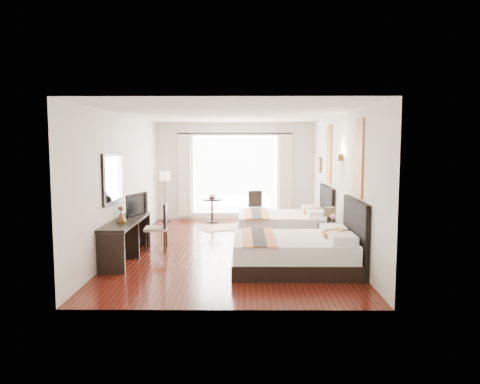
{
  "coord_description": "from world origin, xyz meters",
  "views": [
    {
      "loc": [
        0.25,
        -9.76,
        2.21
      ],
      "look_at": [
        0.17,
        0.34,
        1.15
      ],
      "focal_mm": 35.0,
      "sensor_mm": 36.0,
      "label": 1
    }
  ],
  "objects_px": {
    "bed_far": "(286,224)",
    "desk_chair": "(157,236)",
    "television": "(134,204)",
    "floor_lamp": "(165,179)",
    "bed_near": "(298,251)",
    "fruit_bowl": "(212,198)",
    "window_chair": "(256,213)",
    "side_table": "(212,210)",
    "console_desk": "(127,239)",
    "nightstand": "(330,238)",
    "vase": "(333,225)",
    "table_lamp": "(329,213)"
  },
  "relations": [
    {
      "from": "nightstand",
      "to": "side_table",
      "type": "height_order",
      "value": "side_table"
    },
    {
      "from": "vase",
      "to": "floor_lamp",
      "type": "bearing_deg",
      "value": 136.65
    },
    {
      "from": "nightstand",
      "to": "fruit_bowl",
      "type": "xyz_separation_m",
      "value": [
        -2.67,
        3.49,
        0.41
      ]
    },
    {
      "from": "television",
      "to": "window_chair",
      "type": "height_order",
      "value": "television"
    },
    {
      "from": "nightstand",
      "to": "window_chair",
      "type": "xyz_separation_m",
      "value": [
        -1.43,
        3.32,
        -0.0
      ]
    },
    {
      "from": "vase",
      "to": "nightstand",
      "type": "bearing_deg",
      "value": 91.64
    },
    {
      "from": "side_table",
      "to": "bed_far",
      "type": "bearing_deg",
      "value": -47.91
    },
    {
      "from": "fruit_bowl",
      "to": "nightstand",
      "type": "bearing_deg",
      "value": -52.66
    },
    {
      "from": "television",
      "to": "desk_chair",
      "type": "bearing_deg",
      "value": -51.36
    },
    {
      "from": "bed_far",
      "to": "side_table",
      "type": "relative_size",
      "value": 3.24
    },
    {
      "from": "fruit_bowl",
      "to": "window_chair",
      "type": "bearing_deg",
      "value": -7.95
    },
    {
      "from": "floor_lamp",
      "to": "fruit_bowl",
      "type": "height_order",
      "value": "floor_lamp"
    },
    {
      "from": "vase",
      "to": "television",
      "type": "height_order",
      "value": "television"
    },
    {
      "from": "floor_lamp",
      "to": "bed_near",
      "type": "bearing_deg",
      "value": -57.48
    },
    {
      "from": "bed_far",
      "to": "desk_chair",
      "type": "relative_size",
      "value": 2.2
    },
    {
      "from": "television",
      "to": "bed_far",
      "type": "bearing_deg",
      "value": -46.82
    },
    {
      "from": "nightstand",
      "to": "desk_chair",
      "type": "bearing_deg",
      "value": 179.53
    },
    {
      "from": "side_table",
      "to": "fruit_bowl",
      "type": "xyz_separation_m",
      "value": [
        -0.0,
        -0.0,
        0.36
      ]
    },
    {
      "from": "television",
      "to": "side_table",
      "type": "xyz_separation_m",
      "value": [
        1.33,
        3.64,
        -0.65
      ]
    },
    {
      "from": "table_lamp",
      "to": "floor_lamp",
      "type": "xyz_separation_m",
      "value": [
        -3.98,
        3.49,
        0.42
      ]
    },
    {
      "from": "bed_far",
      "to": "nightstand",
      "type": "distance_m",
      "value": 1.63
    },
    {
      "from": "bed_near",
      "to": "desk_chair",
      "type": "height_order",
      "value": "bed_near"
    },
    {
      "from": "vase",
      "to": "floor_lamp",
      "type": "height_order",
      "value": "floor_lamp"
    },
    {
      "from": "bed_far",
      "to": "table_lamp",
      "type": "relative_size",
      "value": 5.38
    },
    {
      "from": "table_lamp",
      "to": "vase",
      "type": "relative_size",
      "value": 2.86
    },
    {
      "from": "floor_lamp",
      "to": "side_table",
      "type": "height_order",
      "value": "floor_lamp"
    },
    {
      "from": "bed_near",
      "to": "floor_lamp",
      "type": "relative_size",
      "value": 1.54
    },
    {
      "from": "nightstand",
      "to": "desk_chair",
      "type": "xyz_separation_m",
      "value": [
        -3.57,
        0.03,
        0.02
      ]
    },
    {
      "from": "floor_lamp",
      "to": "console_desk",
      "type": "bearing_deg",
      "value": -90.36
    },
    {
      "from": "television",
      "to": "floor_lamp",
      "type": "height_order",
      "value": "floor_lamp"
    },
    {
      "from": "fruit_bowl",
      "to": "floor_lamp",
      "type": "bearing_deg",
      "value": 176.54
    },
    {
      "from": "bed_near",
      "to": "floor_lamp",
      "type": "bearing_deg",
      "value": 122.52
    },
    {
      "from": "vase",
      "to": "window_chair",
      "type": "bearing_deg",
      "value": 112.24
    },
    {
      "from": "table_lamp",
      "to": "side_table",
      "type": "distance_m",
      "value": 4.34
    },
    {
      "from": "side_table",
      "to": "window_chair",
      "type": "distance_m",
      "value": 1.24
    },
    {
      "from": "floor_lamp",
      "to": "window_chair",
      "type": "relative_size",
      "value": 1.6
    },
    {
      "from": "fruit_bowl",
      "to": "side_table",
      "type": "bearing_deg",
      "value": 88.9
    },
    {
      "from": "floor_lamp",
      "to": "bed_far",
      "type": "bearing_deg",
      "value": -33.92
    },
    {
      "from": "vase",
      "to": "bed_far",
      "type": "bearing_deg",
      "value": 116.22
    },
    {
      "from": "vase",
      "to": "side_table",
      "type": "relative_size",
      "value": 0.21
    },
    {
      "from": "television",
      "to": "fruit_bowl",
      "type": "distance_m",
      "value": 3.88
    },
    {
      "from": "desk_chair",
      "to": "side_table",
      "type": "xyz_separation_m",
      "value": [
        0.9,
        3.47,
        0.03
      ]
    },
    {
      "from": "bed_near",
      "to": "television",
      "type": "bearing_deg",
      "value": 158.32
    },
    {
      "from": "console_desk",
      "to": "fruit_bowl",
      "type": "relative_size",
      "value": 10.17
    },
    {
      "from": "bed_far",
      "to": "desk_chair",
      "type": "height_order",
      "value": "bed_far"
    },
    {
      "from": "console_desk",
      "to": "desk_chair",
      "type": "height_order",
      "value": "desk_chair"
    },
    {
      "from": "table_lamp",
      "to": "bed_far",
      "type": "bearing_deg",
      "value": 120.4
    },
    {
      "from": "vase",
      "to": "television",
      "type": "bearing_deg",
      "value": 179.14
    },
    {
      "from": "window_chair",
      "to": "bed_near",
      "type": "bearing_deg",
      "value": -2.03
    },
    {
      "from": "vase",
      "to": "bed_near",
      "type": "bearing_deg",
      "value": -124.36
    }
  ]
}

